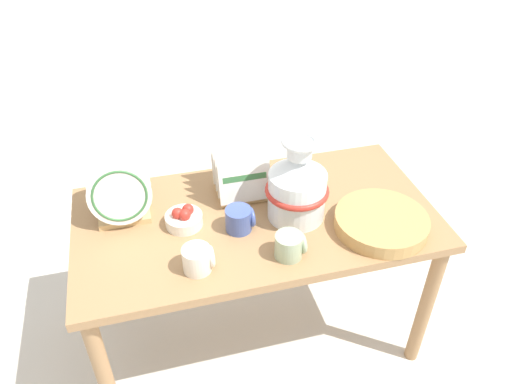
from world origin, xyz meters
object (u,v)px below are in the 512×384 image
object	(u,v)px
ceramic_vase	(297,185)
fruit_bowl	(184,218)
mug_cream_glaze	(198,259)
wicker_charger_stack	(381,222)
mug_cobalt_glaze	(240,219)
dish_rack_square_plates	(240,176)
mug_sage_glaze	(290,246)
dish_rack_round_plates	(120,194)

from	to	relation	value
ceramic_vase	fruit_bowl	world-z (taller)	ceramic_vase
mug_cream_glaze	wicker_charger_stack	bearing A→B (deg)	2.99
ceramic_vase	mug_cobalt_glaze	bearing A→B (deg)	-174.32
dish_rack_square_plates	mug_sage_glaze	bearing A→B (deg)	-78.26
wicker_charger_stack	mug_cream_glaze	size ratio (longest dim) A/B	3.24
fruit_bowl	wicker_charger_stack	bearing A→B (deg)	-16.15
dish_rack_square_plates	wicker_charger_stack	xyz separation A→B (m)	(0.44, -0.34, -0.05)
mug_cream_glaze	mug_sage_glaze	size ratio (longest dim) A/B	1.00
wicker_charger_stack	fruit_bowl	size ratio (longest dim) A/B	2.48
mug_sage_glaze	fruit_bowl	xyz separation A→B (m)	(-0.32, 0.25, -0.01)
dish_rack_square_plates	mug_cream_glaze	bearing A→B (deg)	-121.78
ceramic_vase	fruit_bowl	xyz separation A→B (m)	(-0.41, 0.05, -0.11)
ceramic_vase	dish_rack_square_plates	world-z (taller)	ceramic_vase
dish_rack_round_plates	fruit_bowl	size ratio (longest dim) A/B	1.82
dish_rack_round_plates	mug_sage_glaze	bearing A→B (deg)	-33.93
dish_rack_round_plates	dish_rack_square_plates	xyz separation A→B (m)	(0.45, 0.03, -0.02)
dish_rack_round_plates	mug_cobalt_glaze	bearing A→B (deg)	-24.47
ceramic_vase	mug_cream_glaze	bearing A→B (deg)	-155.26
mug_sage_glaze	fruit_bowl	bearing A→B (deg)	142.45
dish_rack_square_plates	mug_cream_glaze	size ratio (longest dim) A/B	2.11
mug_sage_glaze	fruit_bowl	world-z (taller)	mug_sage_glaze
mug_sage_glaze	mug_cobalt_glaze	bearing A→B (deg)	126.82
mug_cobalt_glaze	fruit_bowl	distance (m)	0.21
mug_cobalt_glaze	mug_sage_glaze	world-z (taller)	same
wicker_charger_stack	mug_cobalt_glaze	distance (m)	0.51
mug_cobalt_glaze	mug_sage_glaze	distance (m)	0.22
ceramic_vase	dish_rack_round_plates	world-z (taller)	ceramic_vase
ceramic_vase	mug_sage_glaze	xyz separation A→B (m)	(-0.09, -0.20, -0.10)
dish_rack_square_plates	mug_cream_glaze	world-z (taller)	dish_rack_square_plates
dish_rack_round_plates	mug_sage_glaze	distance (m)	0.65
mug_cream_glaze	dish_rack_round_plates	bearing A→B (deg)	123.14
ceramic_vase	mug_cobalt_glaze	world-z (taller)	ceramic_vase
ceramic_vase	mug_sage_glaze	world-z (taller)	ceramic_vase
dish_rack_round_plates	fruit_bowl	world-z (taller)	dish_rack_round_plates
dish_rack_round_plates	mug_cream_glaze	distance (m)	0.41
ceramic_vase	dish_rack_round_plates	distance (m)	0.64
dish_rack_round_plates	mug_sage_glaze	xyz separation A→B (m)	(0.53, -0.36, -0.06)
wicker_charger_stack	mug_sage_glaze	size ratio (longest dim) A/B	3.24
dish_rack_round_plates	wicker_charger_stack	bearing A→B (deg)	-19.00
ceramic_vase	wicker_charger_stack	bearing A→B (deg)	-28.16
ceramic_vase	dish_rack_round_plates	size ratio (longest dim) A/B	1.35
dish_rack_round_plates	fruit_bowl	distance (m)	0.25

